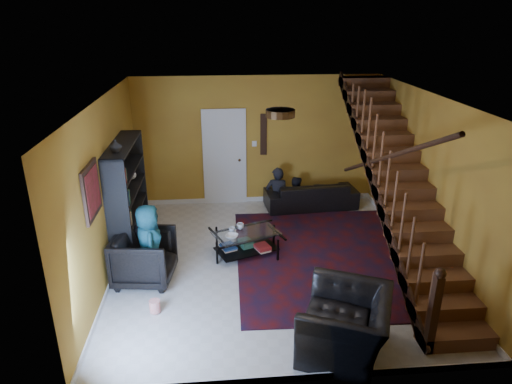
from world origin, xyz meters
TOP-DOWN VIEW (x-y plane):
  - floor at (0.00, 0.00)m, footprint 5.50×5.50m
  - room at (-1.33, 1.33)m, footprint 5.50×5.50m
  - staircase at (2.12, -0.00)m, footprint 0.95×5.02m
  - bookshelf at (-2.40, 0.60)m, footprint 0.35×1.80m
  - door at (-0.70, 2.73)m, footprint 0.82×0.05m
  - framed_picture at (-2.57, -0.90)m, footprint 0.04×0.74m
  - wall_hanging at (0.15, 2.73)m, footprint 0.14×0.03m
  - ceiling_fixture at (0.00, -0.80)m, footprint 0.40×0.40m
  - rug at (1.09, 0.07)m, footprint 3.43×3.89m
  - sofa at (1.15, 2.30)m, footprint 2.04×0.94m
  - armchair_left at (-2.05, -0.39)m, footprint 1.01×0.98m
  - armchair_right at (0.66, -2.25)m, footprint 1.43×1.51m
  - person_adult_a at (0.41, 2.35)m, footprint 0.53×0.37m
  - person_adult_b at (0.81, 2.35)m, footprint 0.60×0.49m
  - person_child at (-1.95, -0.43)m, footprint 0.54×0.71m
  - coffee_table at (-0.40, 0.31)m, footprint 1.26×1.01m
  - cup_a at (-0.50, 0.47)m, footprint 0.13×0.13m
  - cup_b at (-0.65, 0.33)m, footprint 0.13×0.13m
  - bowl at (-0.66, 0.15)m, footprint 0.26×0.26m
  - vase at (-2.41, 0.10)m, footprint 0.18×0.18m
  - popcorn_bucket at (-1.81, -1.27)m, footprint 0.20×0.20m

SIDE VIEW (x-z plane):
  - floor at x=0.00m, z-range 0.00..0.00m
  - rug at x=1.09m, z-range 0.00..0.02m
  - room at x=-1.33m, z-range -2.70..2.80m
  - popcorn_bucket at x=-1.81m, z-range 0.02..0.20m
  - person_adult_b at x=0.81m, z-range -0.45..0.69m
  - person_adult_a at x=0.41m, z-range -0.45..0.92m
  - coffee_table at x=-0.40m, z-range 0.03..0.45m
  - sofa at x=1.15m, z-range 0.00..0.58m
  - armchair_right at x=0.66m, z-range 0.00..0.78m
  - armchair_left at x=-2.05m, z-range 0.00..0.82m
  - bowl at x=-0.66m, z-range 0.42..0.47m
  - cup_b at x=-0.65m, z-range 0.42..0.52m
  - cup_a at x=-0.50m, z-range 0.42..0.53m
  - person_child at x=-1.95m, z-range 0.00..1.31m
  - bookshelf at x=-2.40m, z-range -0.04..1.96m
  - door at x=-0.70m, z-range 0.00..2.05m
  - staircase at x=2.12m, z-range -0.19..2.99m
  - wall_hanging at x=0.15m, z-range 1.10..2.00m
  - framed_picture at x=-2.57m, z-range 1.38..2.12m
  - vase at x=-2.41m, z-range 2.00..2.19m
  - ceiling_fixture at x=0.00m, z-range 2.69..2.79m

